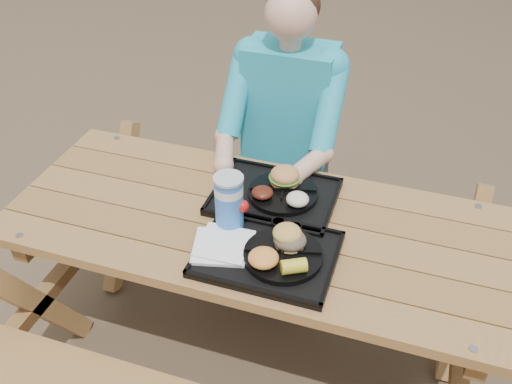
% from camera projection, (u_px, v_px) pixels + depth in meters
% --- Properties ---
extents(ground, '(60.00, 60.00, 0.00)m').
position_uv_depth(ground, '(256.00, 352.00, 2.48)').
color(ground, '#999999').
rests_on(ground, ground).
extents(picnic_table, '(1.80, 1.49, 0.75)m').
position_uv_depth(picnic_table, '(256.00, 293.00, 2.26)').
color(picnic_table, '#999999').
rests_on(picnic_table, ground).
extents(tray_near, '(0.45, 0.35, 0.02)m').
position_uv_depth(tray_near, '(267.00, 255.00, 1.88)').
color(tray_near, black).
rests_on(tray_near, picnic_table).
extents(tray_far, '(0.45, 0.35, 0.02)m').
position_uv_depth(tray_far, '(274.00, 197.00, 2.12)').
color(tray_far, black).
rests_on(tray_far, picnic_table).
extents(plate_near, '(0.26, 0.26, 0.02)m').
position_uv_depth(plate_near, '(283.00, 255.00, 1.85)').
color(plate_near, black).
rests_on(plate_near, tray_near).
extents(plate_far, '(0.26, 0.26, 0.02)m').
position_uv_depth(plate_far, '(283.00, 193.00, 2.11)').
color(plate_far, black).
rests_on(plate_far, tray_far).
extents(napkin_stack, '(0.21, 0.21, 0.02)m').
position_uv_depth(napkin_stack, '(220.00, 246.00, 1.88)').
color(napkin_stack, white).
rests_on(napkin_stack, tray_near).
extents(soda_cup, '(0.10, 0.10, 0.20)m').
position_uv_depth(soda_cup, '(229.00, 203.00, 1.92)').
color(soda_cup, blue).
rests_on(soda_cup, tray_near).
extents(condiment_bbq, '(0.05, 0.05, 0.03)m').
position_uv_depth(condiment_bbq, '(278.00, 224.00, 1.96)').
color(condiment_bbq, black).
rests_on(condiment_bbq, tray_near).
extents(condiment_mustard, '(0.04, 0.04, 0.03)m').
position_uv_depth(condiment_mustard, '(295.00, 228.00, 1.95)').
color(condiment_mustard, yellow).
rests_on(condiment_mustard, tray_near).
extents(sandwich, '(0.10, 0.10, 0.11)m').
position_uv_depth(sandwich, '(290.00, 233.00, 1.84)').
color(sandwich, gold).
rests_on(sandwich, plate_near).
extents(mac_cheese, '(0.10, 0.10, 0.05)m').
position_uv_depth(mac_cheese, '(264.00, 258.00, 1.79)').
color(mac_cheese, '#FDA342').
rests_on(mac_cheese, plate_near).
extents(corn_cob, '(0.11, 0.11, 0.05)m').
position_uv_depth(corn_cob, '(294.00, 266.00, 1.76)').
color(corn_cob, yellow).
rests_on(corn_cob, plate_near).
extents(cutlery_far, '(0.04, 0.15, 0.01)m').
position_uv_depth(cutlery_far, '(231.00, 185.00, 2.16)').
color(cutlery_far, black).
rests_on(cutlery_far, tray_far).
extents(burger, '(0.11, 0.11, 0.10)m').
position_uv_depth(burger, '(285.00, 171.00, 2.12)').
color(burger, '#D88B4C').
rests_on(burger, plate_far).
extents(baked_beans, '(0.08, 0.08, 0.04)m').
position_uv_depth(baked_beans, '(262.00, 193.00, 2.07)').
color(baked_beans, '#541D10').
rests_on(baked_beans, plate_far).
extents(potato_salad, '(0.08, 0.08, 0.05)m').
position_uv_depth(potato_salad, '(298.00, 199.00, 2.03)').
color(potato_salad, '#F3ECCE').
rests_on(potato_salad, plate_far).
extents(diner, '(0.48, 0.84, 1.28)m').
position_uv_depth(diner, '(286.00, 149.00, 2.61)').
color(diner, '#1BC0BC').
rests_on(diner, ground).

